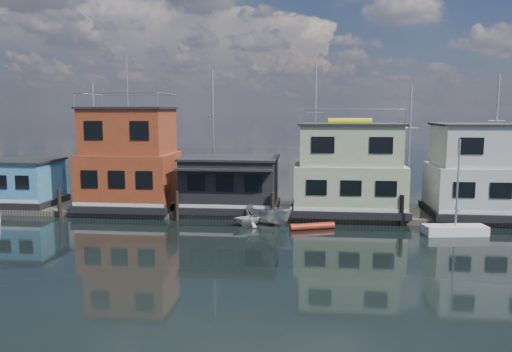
# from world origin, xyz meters

# --- Properties ---
(ground) EXTENTS (160.00, 160.00, 0.00)m
(ground) POSITION_xyz_m (0.00, 0.00, 0.00)
(ground) COLOR black
(ground) RESTS_ON ground
(dock) EXTENTS (48.00, 5.00, 0.40)m
(dock) POSITION_xyz_m (0.00, 12.00, 0.20)
(dock) COLOR #595147
(dock) RESTS_ON ground
(houseboat_blue) EXTENTS (6.40, 4.90, 3.66)m
(houseboat_blue) POSITION_xyz_m (-18.00, 12.00, 2.21)
(houseboat_blue) COLOR black
(houseboat_blue) RESTS_ON dock
(houseboat_red) EXTENTS (7.40, 5.90, 11.86)m
(houseboat_red) POSITION_xyz_m (-8.50, 12.00, 4.10)
(houseboat_red) COLOR black
(houseboat_red) RESTS_ON dock
(houseboat_dark) EXTENTS (7.40, 6.10, 4.06)m
(houseboat_dark) POSITION_xyz_m (-0.50, 11.98, 2.42)
(houseboat_dark) COLOR black
(houseboat_dark) RESTS_ON dock
(houseboat_green) EXTENTS (8.40, 5.90, 7.03)m
(houseboat_green) POSITION_xyz_m (8.50, 12.00, 3.55)
(houseboat_green) COLOR black
(houseboat_green) RESTS_ON dock
(houseboat_white) EXTENTS (8.40, 5.90, 6.66)m
(houseboat_white) POSITION_xyz_m (18.50, 12.00, 3.54)
(houseboat_white) COLOR black
(houseboat_white) RESTS_ON dock
(pilings) EXTENTS (42.28, 0.28, 2.20)m
(pilings) POSITION_xyz_m (-0.33, 9.20, 1.10)
(pilings) COLOR #2D2116
(pilings) RESTS_ON ground
(background_masts) EXTENTS (36.40, 0.16, 12.00)m
(background_masts) POSITION_xyz_m (4.76, 18.00, 5.55)
(background_masts) COLOR silver
(background_masts) RESTS_ON ground
(day_sailer) EXTENTS (4.08, 1.86, 6.21)m
(day_sailer) POSITION_xyz_m (15.03, 7.06, 0.38)
(day_sailer) COLOR white
(day_sailer) RESTS_ON ground
(motorboat) EXTENTS (4.00, 3.36, 1.49)m
(motorboat) POSITION_xyz_m (2.86, 8.67, 0.74)
(motorboat) COLOR beige
(motorboat) RESTS_ON ground
(red_kayak) EXTENTS (3.06, 1.50, 0.45)m
(red_kayak) POSITION_xyz_m (5.82, 7.46, 0.23)
(red_kayak) COLOR red
(red_kayak) RESTS_ON ground
(dinghy_white) EXTENTS (2.90, 2.74, 1.20)m
(dinghy_white) POSITION_xyz_m (1.41, 8.17, 0.60)
(dinghy_white) COLOR silver
(dinghy_white) RESTS_ON ground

